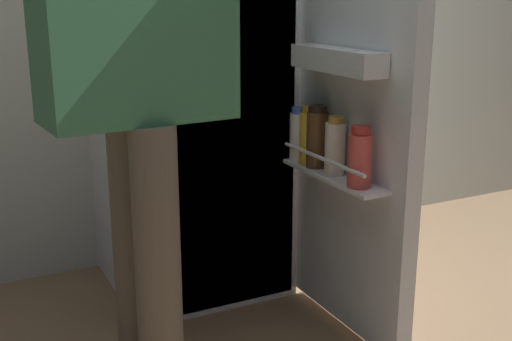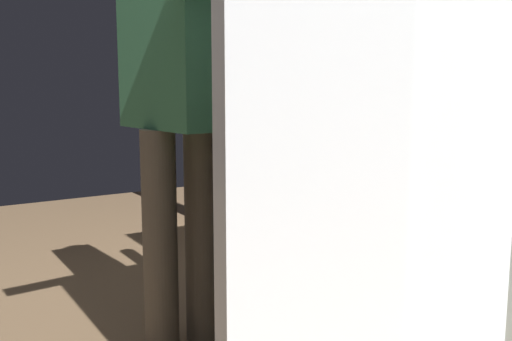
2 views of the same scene
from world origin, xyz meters
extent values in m
cube|color=silver|center=(0.00, 0.55, 0.88)|extent=(0.60, 0.59, 1.77)
cube|color=white|center=(0.00, 0.25, 0.88)|extent=(0.56, 0.01, 1.73)
cube|color=white|center=(0.00, 0.30, 0.83)|extent=(0.52, 0.09, 0.01)
cube|color=silver|center=(0.33, -0.04, 0.89)|extent=(0.06, 0.59, 1.72)
cube|color=white|center=(0.25, -0.04, 0.54)|extent=(0.10, 0.46, 0.01)
cylinder|color=silver|center=(0.21, -0.04, 0.60)|extent=(0.01, 0.44, 0.01)
cube|color=white|center=(0.25, -0.04, 0.90)|extent=(0.09, 0.39, 0.07)
cylinder|color=gold|center=(0.25, 0.10, 0.63)|extent=(0.06, 0.06, 0.17)
cylinder|color=#BC8419|center=(0.25, 0.10, 0.73)|extent=(0.05, 0.05, 0.02)
cylinder|color=#EDE5CC|center=(0.25, -0.05, 0.63)|extent=(0.06, 0.06, 0.16)
cylinder|color=#B78933|center=(0.25, -0.05, 0.72)|extent=(0.05, 0.05, 0.02)
cylinder|color=#DB4C47|center=(0.24, -0.19, 0.63)|extent=(0.07, 0.07, 0.16)
cylinder|color=#B22D28|center=(0.24, -0.19, 0.72)|extent=(0.06, 0.06, 0.02)
cylinder|color=brown|center=(0.25, 0.05, 0.64)|extent=(0.07, 0.07, 0.18)
cylinder|color=black|center=(0.25, 0.05, 0.74)|extent=(0.06, 0.06, 0.02)
cylinder|color=white|center=(0.25, 0.15, 0.63)|extent=(0.07, 0.07, 0.16)
cylinder|color=#335BB2|center=(0.25, 0.15, 0.72)|extent=(0.06, 0.06, 0.02)
cylinder|color=#4C7F3D|center=(0.12, 0.30, 0.89)|extent=(0.10, 0.10, 0.10)
cylinder|color=#665B4C|center=(-0.38, -0.01, 0.39)|extent=(0.12, 0.12, 0.78)
cylinder|color=#665B4C|center=(-0.37, -0.18, 0.39)|extent=(0.12, 0.12, 0.78)
cube|color=#3D7F56|center=(-0.37, -0.09, 1.06)|extent=(0.48, 0.26, 0.56)
cylinder|color=#3D7F56|center=(-0.39, 0.14, 1.04)|extent=(0.08, 0.08, 0.52)
camera|label=1|loc=(-0.83, -1.66, 1.10)|focal=45.33mm
camera|label=2|loc=(1.43, -0.96, 0.93)|focal=40.39mm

